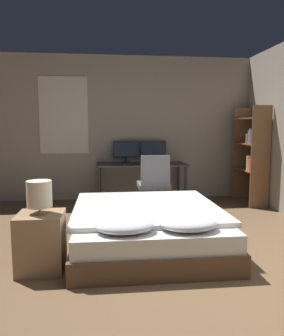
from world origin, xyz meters
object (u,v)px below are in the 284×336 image
object	(u,v)px
nightstand	(41,242)
monitor_right	(153,150)
bed	(147,226)
office_chair	(154,189)
keyboard	(143,164)
computer_mouse	(159,164)
monitor_left	(126,150)
bedside_lamp	(39,194)
bookshelf	(253,151)
desk	(141,168)

from	to	relation	value
nightstand	monitor_right	xyz separation A→B (m)	(1.52, 2.98, 0.67)
bed	office_chair	world-z (taller)	office_chair
keyboard	computer_mouse	xyz separation A→B (m)	(0.30, 0.00, 0.01)
bed	keyboard	bearing A→B (deg)	85.04
monitor_left	keyboard	size ratio (longest dim) A/B	1.17
computer_mouse	nightstand	bearing A→B (deg)	-122.00
monitor_left	monitor_right	size ratio (longest dim) A/B	1.00
bedside_lamp	monitor_right	distance (m)	3.36
office_chair	bookshelf	distance (m)	2.00
monitor_right	office_chair	distance (m)	1.22
bed	desk	world-z (taller)	desk
nightstand	desk	size ratio (longest dim) A/B	0.35
nightstand	office_chair	distance (m)	2.35
monitor_left	bookshelf	size ratio (longest dim) A/B	0.28
bedside_lamp	bed	bearing A→B (deg)	25.93
desk	office_chair	size ratio (longest dim) A/B	1.70
bed	computer_mouse	xyz separation A→B (m)	(0.47, 1.97, 0.51)
nightstand	computer_mouse	bearing A→B (deg)	58.00
nightstand	desk	xyz separation A→B (m)	(1.27, 2.74, 0.37)
office_chair	keyboard	bearing A→B (deg)	100.21
office_chair	bookshelf	bearing A→B (deg)	15.30
monitor_right	computer_mouse	xyz separation A→B (m)	(0.04, -0.48, -0.21)
bed	monitor_right	world-z (taller)	monitor_right
monitor_right	nightstand	bearing A→B (deg)	-117.04
monitor_left	office_chair	world-z (taller)	monitor_left
keyboard	computer_mouse	size ratio (longest dim) A/B	5.90
bed	nightstand	xyz separation A→B (m)	(-1.10, -0.53, 0.05)
monitor_right	keyboard	xyz separation A→B (m)	(-0.25, -0.48, -0.22)
keyboard	desk	bearing A→B (deg)	90.00
nightstand	monitor_right	distance (m)	3.42
bed	office_chair	distance (m)	1.41
office_chair	bookshelf	world-z (taller)	bookshelf
computer_mouse	monitor_left	bearing A→B (deg)	138.98
monitor_left	office_chair	xyz separation A→B (m)	(0.36, -1.08, -0.55)
monitor_left	monitor_right	xyz separation A→B (m)	(0.51, 0.00, 0.00)
computer_mouse	office_chair	world-z (taller)	office_chair
desk	computer_mouse	size ratio (longest dim) A/B	23.08
bed	bedside_lamp	size ratio (longest dim) A/B	6.19
monitor_right	computer_mouse	size ratio (longest dim) A/B	6.92
bed	monitor_right	size ratio (longest dim) A/B	4.04
office_chair	bedside_lamp	bearing A→B (deg)	-125.81
monitor_left	keyboard	world-z (taller)	monitor_left
computer_mouse	monitor_right	bearing A→B (deg)	94.98
keyboard	bookshelf	distance (m)	1.97
bookshelf	bedside_lamp	bearing A→B (deg)	-143.20
monitor_left	keyboard	bearing A→B (deg)	-62.02
bed	bookshelf	bearing A→B (deg)	41.44
desk	office_chair	distance (m)	0.88
monitor_left	bookshelf	world-z (taller)	bookshelf
monitor_left	bookshelf	xyz separation A→B (m)	(2.21, -0.57, 0.01)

